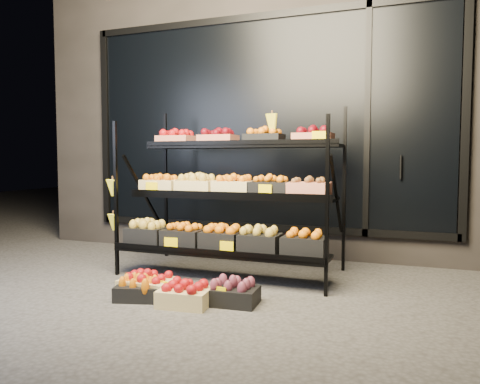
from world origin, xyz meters
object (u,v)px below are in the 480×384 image
at_px(floor_crate_midright, 185,294).
at_px(display_rack, 229,195).
at_px(floor_crate_left, 148,284).
at_px(floor_crate_midleft, 139,289).

bearing_deg(floor_crate_midright, display_rack, 87.83).
xyz_separation_m(floor_crate_left, floor_crate_midright, (0.40, -0.12, -0.01)).
height_order(display_rack, floor_crate_left, display_rack).
xyz_separation_m(display_rack, floor_crate_left, (-0.34, -0.94, -0.69)).
height_order(display_rack, floor_crate_midright, display_rack).
bearing_deg(display_rack, floor_crate_midleft, -109.33).
xyz_separation_m(display_rack, floor_crate_midright, (0.06, -1.06, -0.69)).
bearing_deg(floor_crate_midleft, floor_crate_left, 62.22).
bearing_deg(floor_crate_left, floor_crate_midleft, -101.08).
height_order(floor_crate_left, floor_crate_midleft, floor_crate_left).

